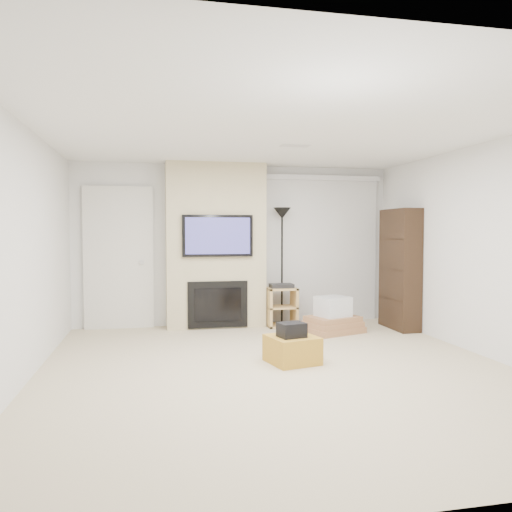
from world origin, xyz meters
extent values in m
cube|color=beige|center=(0.00, 0.00, 0.00)|extent=(5.00, 5.50, 0.00)
cube|color=white|center=(0.00, 0.00, 2.50)|extent=(5.00, 5.50, 0.00)
cube|color=white|center=(0.00, 2.75, 1.25)|extent=(5.00, 0.00, 2.50)
cube|color=white|center=(0.00, -2.75, 1.25)|extent=(5.00, 0.00, 2.50)
cube|color=white|center=(-2.50, 0.00, 1.25)|extent=(0.00, 5.50, 2.50)
cube|color=white|center=(2.50, 0.00, 1.25)|extent=(0.00, 5.50, 2.50)
cube|color=silver|center=(0.40, 0.80, 2.50)|extent=(0.35, 0.18, 0.01)
cube|color=#B98728|center=(0.22, 0.26, 0.15)|extent=(0.60, 0.60, 0.30)
cube|color=black|center=(0.20, 0.21, 0.38)|extent=(0.32, 0.28, 0.16)
cube|color=#C9BB8E|center=(-0.35, 2.55, 1.25)|extent=(1.50, 0.40, 2.50)
cube|color=black|center=(-0.35, 2.32, 1.40)|extent=(1.05, 0.06, 0.62)
cube|color=navy|center=(-0.35, 2.29, 1.40)|extent=(0.96, 0.00, 0.54)
cube|color=black|center=(-0.35, 2.34, 0.37)|extent=(0.90, 0.04, 0.70)
cube|color=black|center=(-0.35, 2.32, 0.37)|extent=(0.70, 0.02, 0.50)
cube|color=silver|center=(-1.80, 2.71, 1.07)|extent=(1.02, 0.08, 2.14)
cube|color=beige|center=(-1.80, 2.72, 1.02)|extent=(0.90, 0.05, 2.05)
cylinder|color=silver|center=(-1.46, 2.67, 1.00)|extent=(0.07, 0.06, 0.07)
cube|color=silver|center=(1.40, 2.69, 2.33)|extent=(1.98, 0.10, 0.08)
cube|color=silver|center=(1.40, 2.70, 1.15)|extent=(1.90, 0.03, 2.29)
cylinder|color=black|center=(0.68, 2.50, 0.01)|extent=(0.27, 0.27, 0.03)
cylinder|color=black|center=(0.68, 2.50, 0.87)|extent=(0.03, 0.03, 1.71)
cone|color=black|center=(0.68, 2.50, 1.75)|extent=(0.27, 0.27, 0.17)
cube|color=tan|center=(0.43, 2.36, 0.30)|extent=(0.04, 0.38, 0.60)
cube|color=tan|center=(0.84, 2.36, 0.30)|extent=(0.04, 0.38, 0.60)
cube|color=tan|center=(0.64, 2.36, 0.01)|extent=(0.45, 0.38, 0.03)
cube|color=tan|center=(0.64, 2.36, 0.30)|extent=(0.45, 0.38, 0.03)
cube|color=tan|center=(0.64, 2.36, 0.58)|extent=(0.45, 0.38, 0.03)
cube|color=black|center=(0.64, 2.36, 0.63)|extent=(0.35, 0.25, 0.06)
cube|color=#A9754C|center=(1.25, 1.76, 0.04)|extent=(0.93, 0.81, 0.09)
cube|color=#A9754C|center=(1.25, 1.76, 0.12)|extent=(0.88, 0.76, 0.08)
cube|color=#A9754C|center=(1.25, 1.76, 0.20)|extent=(0.83, 0.72, 0.08)
cube|color=silver|center=(1.25, 1.76, 0.38)|extent=(0.53, 0.50, 0.28)
cube|color=black|center=(2.34, 1.83, 0.90)|extent=(0.30, 0.80, 1.80)
cube|color=black|center=(2.32, 1.83, 0.45)|extent=(0.26, 0.72, 0.02)
cube|color=black|center=(2.32, 1.83, 0.90)|extent=(0.26, 0.72, 0.02)
cube|color=black|center=(2.32, 1.83, 1.35)|extent=(0.26, 0.72, 0.02)
camera|label=1|loc=(-1.29, -5.04, 1.47)|focal=35.00mm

